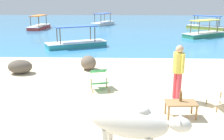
% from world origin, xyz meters
% --- Properties ---
extents(sand_beach, '(18.00, 14.00, 0.04)m').
position_xyz_m(sand_beach, '(0.00, 0.00, 0.02)').
color(sand_beach, beige).
rests_on(sand_beach, ground).
extents(water_surface, '(60.00, 36.00, 0.03)m').
position_xyz_m(water_surface, '(0.00, 22.00, 0.00)').
color(water_surface, teal).
rests_on(water_surface, ground).
extents(cow, '(1.89, 0.97, 1.06)m').
position_xyz_m(cow, '(0.68, -1.18, 0.74)').
color(cow, beige).
rests_on(cow, sand_beach).
extents(low_bench_table, '(0.78, 0.47, 0.40)m').
position_xyz_m(low_bench_table, '(2.00, 0.52, 0.37)').
color(low_bench_table, olive).
rests_on(low_bench_table, sand_beach).
extents(bottle, '(0.07, 0.07, 0.30)m').
position_xyz_m(bottle, '(1.99, 0.59, 0.56)').
color(bottle, brown).
rests_on(bottle, low_bench_table).
extents(deck_chair_far, '(0.70, 0.87, 0.68)m').
position_xyz_m(deck_chair_far, '(-0.21, 2.50, 0.42)').
color(deck_chair_far, olive).
rests_on(deck_chair_far, sand_beach).
extents(person_standing, '(0.32, 0.48, 1.62)m').
position_xyz_m(person_standing, '(2.14, 1.70, 0.99)').
color(person_standing, '#CC3D47').
rests_on(person_standing, sand_beach).
extents(shore_rock_large, '(0.88, 0.97, 0.59)m').
position_xyz_m(shore_rock_large, '(-0.86, 4.86, 0.33)').
color(shore_rock_large, '#6B5B4C').
rests_on(shore_rock_large, sand_beach).
extents(shore_rock_medium, '(0.96, 0.73, 0.55)m').
position_xyz_m(shore_rock_medium, '(-3.49, 4.20, 0.31)').
color(shore_rock_medium, brown).
rests_on(shore_rock_medium, sand_beach).
extents(boat_green, '(3.69, 3.01, 1.29)m').
position_xyz_m(boat_green, '(6.92, 14.66, 0.29)').
color(boat_green, '#338E66').
rests_on(boat_green, water_surface).
extents(boat_teal, '(3.79, 2.71, 1.29)m').
position_xyz_m(boat_teal, '(-2.25, 10.05, 0.29)').
color(boat_teal, teal).
rests_on(boat_teal, water_surface).
extents(boat_white, '(2.61, 3.81, 1.29)m').
position_xyz_m(boat_white, '(-1.54, 23.21, 0.29)').
color(boat_white, white).
rests_on(boat_white, water_surface).
extents(boat_red, '(1.32, 3.72, 1.29)m').
position_xyz_m(boat_red, '(-7.50, 19.45, 0.29)').
color(boat_red, '#C63833').
rests_on(boat_red, water_surface).
extents(boat_yellow, '(3.55, 3.25, 1.29)m').
position_xyz_m(boat_yellow, '(8.70, 19.68, 0.29)').
color(boat_yellow, gold).
rests_on(boat_yellow, water_surface).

